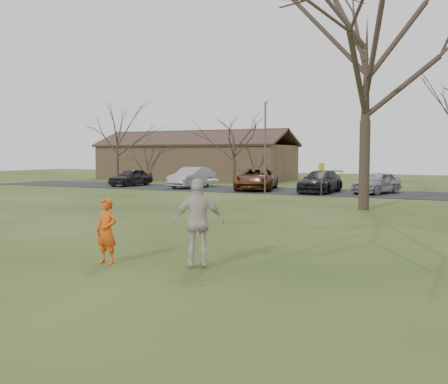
{
  "coord_description": "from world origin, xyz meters",
  "views": [
    {
      "loc": [
        6.85,
        -10.0,
        2.64
      ],
      "look_at": [
        0.0,
        4.0,
        1.5
      ],
      "focal_mm": 41.77,
      "sensor_mm": 36.0,
      "label": 1
    }
  ],
  "objects_px": {
    "lamp_post": "(265,134)",
    "big_tree": "(366,60)",
    "car_0": "(131,177)",
    "car_3": "(321,182)",
    "player_defender": "(107,231)",
    "car_1": "(192,177)",
    "building": "(195,161)",
    "car_2": "(256,179)",
    "catching_play": "(198,222)",
    "car_4": "(377,183)"
  },
  "relations": [
    {
      "from": "lamp_post",
      "to": "big_tree",
      "type": "distance_m",
      "value": 11.38
    },
    {
      "from": "car_0",
      "to": "car_3",
      "type": "bearing_deg",
      "value": 3.36
    },
    {
      "from": "player_defender",
      "to": "car_1",
      "type": "bearing_deg",
      "value": 116.6
    },
    {
      "from": "car_3",
      "to": "building",
      "type": "xyz_separation_m",
      "value": [
        -17.28,
        13.59,
        1.15
      ]
    },
    {
      "from": "big_tree",
      "to": "player_defender",
      "type": "bearing_deg",
      "value": -101.73
    },
    {
      "from": "car_2",
      "to": "lamp_post",
      "type": "relative_size",
      "value": 0.91
    },
    {
      "from": "car_0",
      "to": "car_3",
      "type": "distance_m",
      "value": 15.93
    },
    {
      "from": "car_2",
      "to": "lamp_post",
      "type": "bearing_deg",
      "value": -69.84
    },
    {
      "from": "car_3",
      "to": "big_tree",
      "type": "xyz_separation_m",
      "value": [
        4.72,
        -9.41,
        6.22
      ]
    },
    {
      "from": "car_2",
      "to": "building",
      "type": "relative_size",
      "value": 0.28
    },
    {
      "from": "catching_play",
      "to": "big_tree",
      "type": "distance_m",
      "value": 15.76
    },
    {
      "from": "car_0",
      "to": "car_2",
      "type": "relative_size",
      "value": 0.73
    },
    {
      "from": "building",
      "to": "player_defender",
      "type": "bearing_deg",
      "value": -63.66
    },
    {
      "from": "player_defender",
      "to": "lamp_post",
      "type": "height_order",
      "value": "lamp_post"
    },
    {
      "from": "car_0",
      "to": "car_2",
      "type": "height_order",
      "value": "car_2"
    },
    {
      "from": "car_2",
      "to": "building",
      "type": "xyz_separation_m",
      "value": [
        -12.39,
        13.12,
        1.1
      ]
    },
    {
      "from": "car_1",
      "to": "big_tree",
      "type": "relative_size",
      "value": 0.34
    },
    {
      "from": "car_4",
      "to": "building",
      "type": "height_order",
      "value": "building"
    },
    {
      "from": "building",
      "to": "car_4",
      "type": "bearing_deg",
      "value": -31.76
    },
    {
      "from": "car_1",
      "to": "catching_play",
      "type": "bearing_deg",
      "value": -58.51
    },
    {
      "from": "car_0",
      "to": "building",
      "type": "xyz_separation_m",
      "value": [
        -1.36,
        13.22,
        1.19
      ]
    },
    {
      "from": "player_defender",
      "to": "big_tree",
      "type": "bearing_deg",
      "value": 79.47
    },
    {
      "from": "car_3",
      "to": "car_4",
      "type": "distance_m",
      "value": 3.67
    },
    {
      "from": "car_1",
      "to": "catching_play",
      "type": "distance_m",
      "value": 28.42
    },
    {
      "from": "car_1",
      "to": "building",
      "type": "relative_size",
      "value": 0.23
    },
    {
      "from": "car_1",
      "to": "car_2",
      "type": "distance_m",
      "value": 5.47
    },
    {
      "from": "car_0",
      "to": "player_defender",
      "type": "bearing_deg",
      "value": -50.17
    },
    {
      "from": "car_2",
      "to": "player_defender",
      "type": "bearing_deg",
      "value": -89.43
    },
    {
      "from": "lamp_post",
      "to": "player_defender",
      "type": "bearing_deg",
      "value": -77.85
    },
    {
      "from": "car_3",
      "to": "lamp_post",
      "type": "distance_m",
      "value": 4.96
    },
    {
      "from": "car_3",
      "to": "catching_play",
      "type": "bearing_deg",
      "value": -80.17
    },
    {
      "from": "player_defender",
      "to": "car_1",
      "type": "distance_m",
      "value": 27.84
    },
    {
      "from": "car_1",
      "to": "catching_play",
      "type": "height_order",
      "value": "catching_play"
    },
    {
      "from": "car_0",
      "to": "big_tree",
      "type": "height_order",
      "value": "big_tree"
    },
    {
      "from": "car_4",
      "to": "car_1",
      "type": "bearing_deg",
      "value": -161.3
    },
    {
      "from": "player_defender",
      "to": "catching_play",
      "type": "xyz_separation_m",
      "value": [
        2.23,
        0.52,
        0.29
      ]
    },
    {
      "from": "car_3",
      "to": "building",
      "type": "height_order",
      "value": "building"
    },
    {
      "from": "car_0",
      "to": "catching_play",
      "type": "height_order",
      "value": "catching_play"
    },
    {
      "from": "car_3",
      "to": "player_defender",
      "type": "bearing_deg",
      "value": -85.51
    },
    {
      "from": "player_defender",
      "to": "car_0",
      "type": "distance_m",
      "value": 30.42
    },
    {
      "from": "lamp_post",
      "to": "car_2",
      "type": "bearing_deg",
      "value": 124.13
    },
    {
      "from": "player_defender",
      "to": "car_2",
      "type": "distance_m",
      "value": 25.8
    },
    {
      "from": "car_1",
      "to": "car_0",
      "type": "bearing_deg",
      "value": -175.58
    },
    {
      "from": "car_1",
      "to": "big_tree",
      "type": "height_order",
      "value": "big_tree"
    },
    {
      "from": "car_3",
      "to": "catching_play",
      "type": "height_order",
      "value": "catching_play"
    },
    {
      "from": "player_defender",
      "to": "car_4",
      "type": "relative_size",
      "value": 0.38
    },
    {
      "from": "car_2",
      "to": "big_tree",
      "type": "xyz_separation_m",
      "value": [
        9.61,
        -9.88,
        6.17
      ]
    },
    {
      "from": "player_defender",
      "to": "big_tree",
      "type": "relative_size",
      "value": 0.11
    },
    {
      "from": "car_0",
      "to": "car_4",
      "type": "relative_size",
      "value": 0.98
    },
    {
      "from": "car_0",
      "to": "car_2",
      "type": "distance_m",
      "value": 11.03
    }
  ]
}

